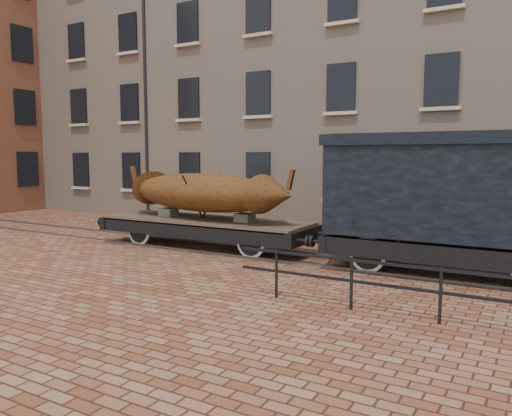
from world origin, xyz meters
The scene contains 6 objects.
ground centered at (0.00, 0.00, 0.00)m, with size 90.00×90.00×0.00m, color brown.
warehouse_cream centered at (3.00, 9.99, 7.00)m, with size 40.00×10.19×14.00m.
rail_track centered at (0.00, 0.00, 0.03)m, with size 30.00×1.52×0.06m.
flatcar_wagon centered at (-1.58, 0.00, 0.74)m, with size 7.81×2.12×1.18m.
iron_boat centered at (-1.66, 0.00, 1.76)m, with size 6.84×2.61×1.63m.
goods_van centered at (5.74, 0.00, 2.16)m, with size 6.67×2.43×3.45m.
Camera 1 is at (7.68, -12.64, 2.90)m, focal length 35.00 mm.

